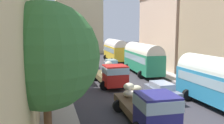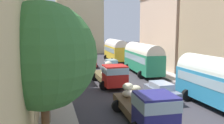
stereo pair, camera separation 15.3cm
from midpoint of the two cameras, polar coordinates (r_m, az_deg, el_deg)
ground_plane at (r=34.79m, az=-1.96°, el=-2.06°), size 154.00×154.00×0.00m
sidewalk_left at (r=33.92m, az=-13.99°, el=-2.44°), size 2.50×70.00×0.14m
sidewalk_right at (r=37.07m, az=9.03°, el=-1.43°), size 2.50×70.00×0.14m
building_left_1 at (r=18.95m, az=-25.41°, el=8.94°), size 5.05×13.04×13.25m
building_left_2 at (r=31.68m, az=-20.41°, el=5.80°), size 4.71×12.06×10.22m
building_left_3 at (r=44.04m, az=-18.84°, el=5.38°), size 4.64×11.43×8.73m
building_left_4 at (r=57.77m, az=-18.12°, el=8.50°), size 4.75×14.68×13.93m
building_right_2 at (r=38.75m, az=13.43°, el=7.62°), size 4.76×12.77×11.87m
distant_church at (r=61.08m, az=-7.84°, el=9.59°), size 11.40×6.76×22.94m
parked_bus_1 at (r=31.93m, az=7.58°, el=1.17°), size 3.59×9.63×4.18m
parked_bus_2 at (r=44.39m, az=0.94°, el=3.10°), size 3.55×9.07×4.16m
cargo_truck_0 at (r=14.82m, az=8.64°, el=-10.77°), size 3.15×7.18×2.50m
cargo_truck_1 at (r=24.84m, az=-0.06°, el=-3.05°), size 3.15×7.46×2.50m
car_0 at (r=37.62m, az=-5.19°, el=-0.21°), size 2.15×3.73×1.43m
car_1 at (r=43.53m, az=-7.34°, el=1.02°), size 2.46×3.90×1.69m
car_2 at (r=20.51m, az=12.12°, el=-7.07°), size 2.22×4.07×1.58m
car_3 at (r=35.66m, az=0.01°, el=-0.58°), size 2.27×4.08×1.49m
pedestrian_0 at (r=28.05m, az=-13.13°, el=-2.54°), size 0.55×0.55×1.84m
pedestrian_1 at (r=16.43m, az=-15.26°, el=-10.29°), size 0.54×0.54×1.74m
pedestrian_2 at (r=15.69m, az=-14.96°, el=-11.13°), size 0.48×0.48×1.73m
roadside_tree_0 at (r=9.59m, az=-16.09°, el=1.33°), size 4.32×4.32×7.17m
roadside_tree_1 at (r=15.73m, az=-15.65°, el=2.16°), size 4.08×4.08×6.60m
roadside_tree_2 at (r=25.71m, az=-15.42°, el=3.59°), size 2.88×2.88×5.69m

